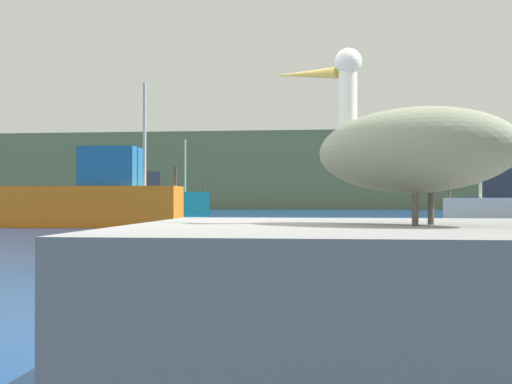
% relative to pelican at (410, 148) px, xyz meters
% --- Properties ---
extents(hillside_backdrop, '(140.00, 15.78, 7.73)m').
position_rel_pelican_xyz_m(hillside_backdrop, '(-1.41, 66.11, 2.62)').
color(hillside_backdrop, '#6B7A51').
rests_on(hillside_backdrop, ground).
extents(pier_dock, '(2.71, 2.20, 0.87)m').
position_rel_pelican_xyz_m(pier_dock, '(0.01, -0.01, -0.81)').
color(pier_dock, slate).
rests_on(pier_dock, ground).
extents(pelican, '(1.28, 0.97, 0.90)m').
position_rel_pelican_xyz_m(pelican, '(0.00, 0.00, 0.00)').
color(pelican, gray).
rests_on(pelican, pier_dock).
extents(fishing_boat_blue, '(6.00, 4.08, 3.88)m').
position_rel_pelican_xyz_m(fishing_boat_blue, '(10.28, 34.79, -0.35)').
color(fishing_boat_blue, blue).
rests_on(fishing_boat_blue, ground).
extents(fishing_boat_teal, '(7.15, 4.52, 4.78)m').
position_rel_pelican_xyz_m(fishing_boat_teal, '(-11.31, 35.52, -0.23)').
color(fishing_boat_teal, teal).
rests_on(fishing_boat_teal, ground).
extents(fishing_boat_orange, '(6.17, 1.82, 5.10)m').
position_rel_pelican_xyz_m(fishing_boat_orange, '(-8.42, 18.54, -0.23)').
color(fishing_boat_orange, orange).
rests_on(fishing_boat_orange, ground).
extents(mooring_buoy, '(0.50, 0.50, 0.50)m').
position_rel_pelican_xyz_m(mooring_buoy, '(0.23, 8.72, -0.99)').
color(mooring_buoy, '#E54C19').
rests_on(mooring_buoy, ground).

